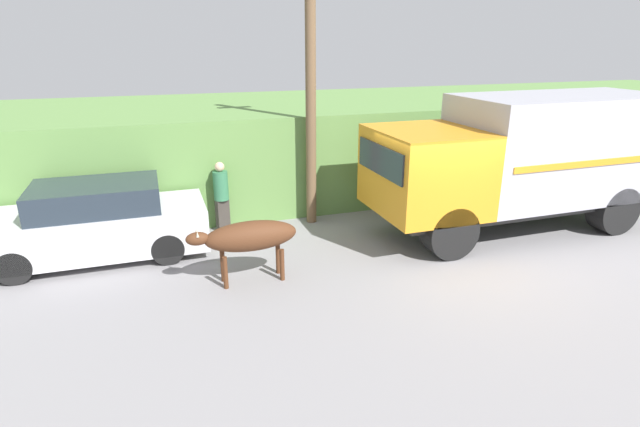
{
  "coord_description": "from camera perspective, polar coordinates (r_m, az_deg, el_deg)",
  "views": [
    {
      "loc": [
        -5.63,
        -8.43,
        4.36
      ],
      "look_at": [
        -2.6,
        0.51,
        1.07
      ],
      "focal_mm": 28.0,
      "sensor_mm": 36.0,
      "label": 1
    }
  ],
  "objects": [
    {
      "name": "pedestrian_on_hill",
      "position": [
        11.99,
        -11.22,
        2.24
      ],
      "size": [
        0.43,
        0.43,
        1.69
      ],
      "rotation": [
        0.0,
        0.0,
        3.43
      ],
      "color": "#38332D",
      "rests_on": "ground_plane"
    },
    {
      "name": "parked_suv",
      "position": [
        11.29,
        -24.29,
        -1.01
      ],
      "size": [
        4.48,
        1.77,
        1.61
      ],
      "rotation": [
        0.0,
        0.0,
        0.07
      ],
      "color": "silver",
      "rests_on": "ground_plane"
    },
    {
      "name": "utility_pole",
      "position": [
        11.95,
        -1.07,
        13.93
      ],
      "size": [
        0.9,
        0.25,
        6.3
      ],
      "color": "brown",
      "rests_on": "ground_plane"
    },
    {
      "name": "ground_plane",
      "position": [
        11.03,
        13.82,
        -4.64
      ],
      "size": [
        60.0,
        60.0,
        0.0
      ],
      "primitive_type": "plane",
      "color": "gray"
    },
    {
      "name": "hillside_embankment",
      "position": [
        16.25,
        1.91,
        8.35
      ],
      "size": [
        32.0,
        6.54,
        2.59
      ],
      "color": "#608C47",
      "rests_on": "ground_plane"
    },
    {
      "name": "brown_cow",
      "position": [
        9.36,
        -8.13,
        -2.68
      ],
      "size": [
        2.05,
        0.57,
        1.2
      ],
      "rotation": [
        0.0,
        0.0,
        0.2
      ],
      "color": "#512D19",
      "rests_on": "ground_plane"
    },
    {
      "name": "cargo_truck",
      "position": [
        12.7,
        22.6,
        6.01
      ],
      "size": [
        7.2,
        2.48,
        3.16
      ],
      "rotation": [
        0.0,
        0.0,
        -0.05
      ],
      "color": "#2D2D2D",
      "rests_on": "ground_plane"
    }
  ]
}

